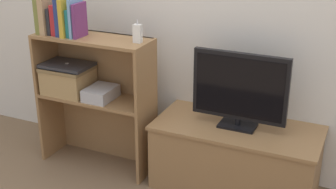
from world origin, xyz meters
name	(u,v)px	position (x,y,z in m)	size (l,w,h in m)	color
tv_stand	(236,158)	(0.42, 0.23, 0.21)	(1.00, 0.48, 0.43)	olive
tv	(240,89)	(0.42, 0.23, 0.67)	(0.57, 0.14, 0.46)	black
bookshelf_lower_tier	(102,119)	(-0.53, 0.20, 0.31)	(0.77, 0.28, 0.50)	olive
bookshelf_upper_tier	(98,57)	(-0.53, 0.19, 0.75)	(0.77, 0.28, 0.40)	olive
book_olive	(43,16)	(-0.86, 0.10, 1.01)	(0.04, 0.14, 0.22)	olive
book_tan	(48,13)	(-0.82, 0.10, 1.03)	(0.04, 0.16, 0.26)	tan
book_charcoal	(54,21)	(-0.78, 0.10, 0.99)	(0.02, 0.12, 0.17)	#232328
book_crimson	(58,19)	(-0.75, 0.10, 1.00)	(0.03, 0.12, 0.19)	#B22328
book_navy	(63,16)	(-0.71, 0.10, 1.02)	(0.04, 0.14, 0.24)	navy
book_mustard	(68,17)	(-0.67, 0.10, 1.02)	(0.03, 0.16, 0.24)	gold
book_teal	(73,23)	(-0.64, 0.10, 0.99)	(0.03, 0.12, 0.17)	#1E7075
book_skyblue	(76,17)	(-0.61, 0.10, 1.03)	(0.02, 0.14, 0.25)	#709ECC
book_plum	(80,20)	(-0.58, 0.10, 1.01)	(0.02, 0.14, 0.21)	#6B2D66
baby_monitor	(138,33)	(-0.20, 0.14, 0.96)	(0.05, 0.03, 0.14)	white
storage_basket_left	(68,78)	(-0.72, 0.13, 0.60)	(0.31, 0.25, 0.18)	tan
laptop	(67,65)	(-0.72, 0.13, 0.69)	(0.32, 0.22, 0.02)	#2D2D33
magazine_stack	(101,93)	(-0.47, 0.12, 0.54)	(0.17, 0.22, 0.08)	#B2B2B7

